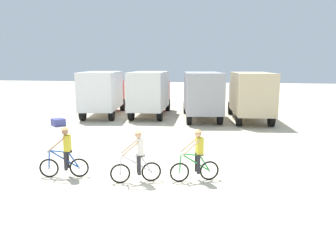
{
  "coord_description": "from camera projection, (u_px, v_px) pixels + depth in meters",
  "views": [
    {
      "loc": [
        2.44,
        -10.39,
        3.97
      ],
      "look_at": [
        -0.23,
        4.53,
        1.1
      ],
      "focal_mm": 35.5,
      "sensor_mm": 36.0,
      "label": 1
    }
  ],
  "objects": [
    {
      "name": "ground_plane",
      "position": [
        151.0,
        183.0,
        11.21
      ],
      "size": [
        120.0,
        120.0,
        0.0
      ],
      "primitive_type": "plane",
      "color": "beige"
    },
    {
      "name": "box_truck_avon_van",
      "position": [
        103.0,
        91.0,
        25.28
      ],
      "size": [
        3.35,
        7.03,
        3.35
      ],
      "color": "white",
      "rests_on": "ground"
    },
    {
      "name": "box_truck_white_box",
      "position": [
        150.0,
        91.0,
        25.24
      ],
      "size": [
        2.79,
        6.88,
        3.35
      ],
      "color": "white",
      "rests_on": "ground"
    },
    {
      "name": "box_truck_grey_hauler",
      "position": [
        202.0,
        93.0,
        23.79
      ],
      "size": [
        3.42,
        7.04,
        3.35
      ],
      "color": "#9E9EA3",
      "rests_on": "ground"
    },
    {
      "name": "box_truck_tan_camper",
      "position": [
        250.0,
        94.0,
        23.18
      ],
      "size": [
        3.03,
        6.95,
        3.35
      ],
      "color": "#CCB78E",
      "rests_on": "ground"
    },
    {
      "name": "cyclist_orange_shirt",
      "position": [
        65.0,
        154.0,
        11.61
      ],
      "size": [
        1.7,
        0.58,
        1.82
      ],
      "color": "black",
      "rests_on": "ground"
    },
    {
      "name": "cyclist_cowboy_hat",
      "position": [
        137.0,
        158.0,
        11.11
      ],
      "size": [
        1.64,
        0.76,
        1.82
      ],
      "color": "black",
      "rests_on": "ground"
    },
    {
      "name": "cyclist_near_camera",
      "position": [
        196.0,
        157.0,
        11.23
      ],
      "size": [
        1.64,
        0.75,
        1.82
      ],
      "color": "black",
      "rests_on": "ground"
    },
    {
      "name": "supply_crate",
      "position": [
        58.0,
        122.0,
        21.43
      ],
      "size": [
        1.08,
        1.07,
        0.46
      ],
      "primitive_type": "cube",
      "rotation": [
        0.0,
        0.0,
        2.4
      ],
      "color": "#4C5199",
      "rests_on": "ground"
    }
  ]
}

